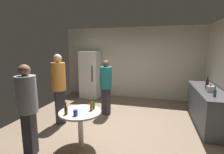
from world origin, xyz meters
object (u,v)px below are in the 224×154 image
at_px(beer_bottle_on_counter, 215,93).
at_px(beer_bottle_amber, 91,106).
at_px(wine_bottle_on_counter, 207,84).
at_px(person_in_teal_shirt, 106,83).
at_px(beer_bottle_green, 93,105).
at_px(foreground_table, 80,116).
at_px(kettle, 210,89).
at_px(person_in_orange_shirt, 59,84).
at_px(person_in_gray_shirt, 27,104).
at_px(refrigerator, 90,75).
at_px(beer_bottle_brown, 66,110).
at_px(plastic_cup_blue, 76,113).

xyz_separation_m(beer_bottle_on_counter, beer_bottle_amber, (-2.41, -1.06, -0.17)).
relative_size(wine_bottle_on_counter, beer_bottle_amber, 1.35).
bearing_deg(person_in_teal_shirt, wine_bottle_on_counter, 124.42).
bearing_deg(beer_bottle_green, foreground_table, -134.87).
relative_size(kettle, beer_bottle_green, 1.06).
xyz_separation_m(beer_bottle_on_counter, person_in_orange_shirt, (-3.57, -0.33, 0.07)).
height_order(beer_bottle_amber, person_in_gray_shirt, person_in_gray_shirt).
distance_m(refrigerator, beer_bottle_on_counter, 4.29).
bearing_deg(person_in_teal_shirt, person_in_gray_shirt, 11.58).
distance_m(beer_bottle_amber, beer_bottle_brown, 0.48).
distance_m(beer_bottle_on_counter, beer_bottle_amber, 2.63).
bearing_deg(beer_bottle_brown, foreground_table, 48.52).
bearing_deg(plastic_cup_blue, beer_bottle_green, 66.41).
bearing_deg(plastic_cup_blue, foreground_table, 94.34).
bearing_deg(beer_bottle_on_counter, kettle, 86.39).
xyz_separation_m(beer_bottle_amber, person_in_teal_shirt, (-0.21, 1.62, 0.11)).
distance_m(beer_bottle_on_counter, person_in_gray_shirt, 3.73).
bearing_deg(person_in_orange_shirt, person_in_teal_shirt, 85.50).
xyz_separation_m(wine_bottle_on_counter, foreground_table, (-2.63, -1.91, -0.39)).
bearing_deg(plastic_cup_blue, beer_bottle_brown, 176.80).
bearing_deg(refrigerator, person_in_teal_shirt, -54.10).
bearing_deg(foreground_table, kettle, 30.97).
bearing_deg(person_in_gray_shirt, beer_bottle_amber, 18.93).
distance_m(kettle, wine_bottle_on_counter, 0.34).
bearing_deg(kettle, beer_bottle_amber, -148.73).
xyz_separation_m(foreground_table, plastic_cup_blue, (0.02, -0.21, 0.16)).
bearing_deg(wine_bottle_on_counter, person_in_gray_shirt, -144.94).
height_order(refrigerator, beer_bottle_amber, refrigerator).
xyz_separation_m(kettle, beer_bottle_green, (-2.43, -1.38, -0.15)).
height_order(kettle, person_in_teal_shirt, person_in_teal_shirt).
height_order(kettle, wine_bottle_on_counter, wine_bottle_on_counter).
distance_m(refrigerator, person_in_gray_shirt, 3.75).
bearing_deg(person_in_orange_shirt, beer_bottle_amber, 10.34).
bearing_deg(person_in_gray_shirt, kettle, 19.24).
bearing_deg(person_in_gray_shirt, beer_bottle_green, 22.97).
bearing_deg(plastic_cup_blue, person_in_orange_shirt, 133.43).
relative_size(person_in_gray_shirt, person_in_orange_shirt, 0.93).
height_order(person_in_teal_shirt, person_in_orange_shirt, person_in_orange_shirt).
xyz_separation_m(wine_bottle_on_counter, person_in_teal_shirt, (-2.65, -0.19, -0.09)).
bearing_deg(kettle, person_in_gray_shirt, -148.85).
xyz_separation_m(beer_bottle_amber, person_in_gray_shirt, (-0.95, -0.57, 0.15)).
height_order(wine_bottle_on_counter, person_in_gray_shirt, person_in_gray_shirt).
bearing_deg(foreground_table, beer_bottle_green, 45.13).
bearing_deg(plastic_cup_blue, refrigerator, 108.39).
height_order(refrigerator, person_in_gray_shirt, refrigerator).
height_order(foreground_table, person_in_teal_shirt, person_in_teal_shirt).
height_order(refrigerator, beer_bottle_green, refrigerator).
bearing_deg(beer_bottle_brown, beer_bottle_green, 46.80).
height_order(wine_bottle_on_counter, beer_bottle_brown, wine_bottle_on_counter).
distance_m(beer_bottle_on_counter, person_in_teal_shirt, 2.68).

